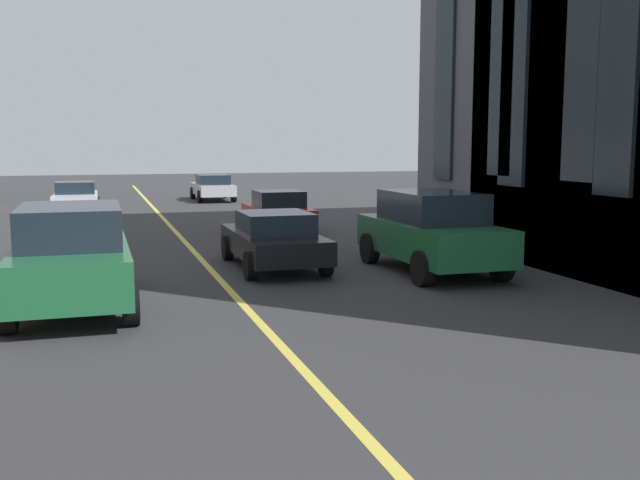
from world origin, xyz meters
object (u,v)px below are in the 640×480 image
car_green_near (431,231)px  car_green_parked_a (72,256)px  car_red_far (278,211)px  car_black_mid (274,239)px  car_silver_trailing (213,187)px  car_white_parked_b (76,197)px

car_green_near → car_green_parked_a: size_ratio=1.00×
car_red_far → car_black_mid: bearing=165.4°
car_black_mid → car_red_far: (7.20, -1.88, -0.00)m
car_silver_trailing → car_black_mid: same height
car_black_mid → car_red_far: bearing=-14.6°
car_black_mid → car_silver_trailing: bearing=-4.9°
car_black_mid → car_red_far: car_red_far is taller
car_red_far → car_white_parked_b: bearing=38.1°
car_white_parked_b → car_red_far: size_ratio=1.13×
car_white_parked_b → car_green_parked_a: size_ratio=0.94×
car_green_near → car_green_parked_a: (-1.61, 7.90, 0.00)m
car_silver_trailing → car_green_parked_a: size_ratio=0.94×
car_silver_trailing → car_black_mid: (-21.49, 1.85, 0.00)m
car_silver_trailing → car_red_far: 14.29m
car_white_parked_b → car_green_parked_a: 19.05m
car_green_parked_a → car_red_far: size_ratio=1.21×
car_red_far → car_silver_trailing: bearing=0.1°
car_red_far → car_green_parked_a: bearing=148.4°
car_silver_trailing → car_white_parked_b: 8.79m
car_silver_trailing → car_red_far: bearing=-179.9°
car_green_near → car_green_parked_a: same height
car_silver_trailing → car_green_near: car_green_near is taller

